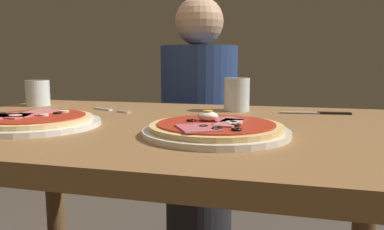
% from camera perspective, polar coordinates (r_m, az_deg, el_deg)
% --- Properties ---
extents(dining_table, '(1.21, 0.80, 0.77)m').
position_cam_1_polar(dining_table, '(0.94, -4.95, -8.58)').
color(dining_table, olive).
rests_on(dining_table, ground).
extents(pizza_foreground, '(0.30, 0.30, 0.05)m').
position_cam_1_polar(pizza_foreground, '(0.75, 3.68, -2.16)').
color(pizza_foreground, silver).
rests_on(pizza_foreground, dining_table).
extents(pizza_across_left, '(0.30, 0.30, 0.03)m').
position_cam_1_polar(pizza_across_left, '(0.93, -23.00, -0.86)').
color(pizza_across_left, white).
rests_on(pizza_across_left, dining_table).
extents(water_glass_near, '(0.08, 0.08, 0.10)m').
position_cam_1_polar(water_glass_near, '(1.12, 6.82, 2.80)').
color(water_glass_near, silver).
rests_on(water_glass_near, dining_table).
extents(water_glass_far, '(0.08, 0.08, 0.09)m').
position_cam_1_polar(water_glass_far, '(1.36, -22.48, 2.89)').
color(water_glass_far, silver).
rests_on(water_glass_far, dining_table).
extents(fork, '(0.15, 0.08, 0.00)m').
position_cam_1_polar(fork, '(1.15, -12.58, 0.78)').
color(fork, silver).
rests_on(fork, dining_table).
extents(knife, '(0.20, 0.04, 0.01)m').
position_cam_1_polar(knife, '(1.11, 18.96, 0.31)').
color(knife, silver).
rests_on(knife, dining_table).
extents(diner_person, '(0.32, 0.32, 1.18)m').
position_cam_1_polar(diner_person, '(1.61, 1.07, -4.61)').
color(diner_person, black).
rests_on(diner_person, ground).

